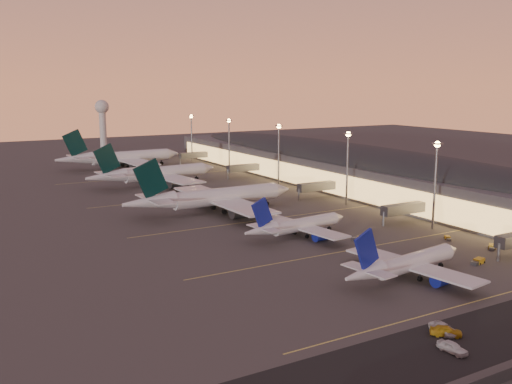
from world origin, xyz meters
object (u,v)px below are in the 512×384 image
at_px(airliner_narrow_south, 406,264).
at_px(baggage_tug_c, 360,239).
at_px(airliner_wide_mid, 154,174).
at_px(service_van_c, 444,329).
at_px(airliner_wide_far, 121,158).
at_px(baggage_tug_d, 448,238).
at_px(airliner_narrow_north, 297,226).
at_px(service_van_b, 446,331).
at_px(service_van_a, 452,347).
at_px(radar_tower, 102,116).
at_px(airliner_wide_near, 213,198).
at_px(baggage_tug_a, 478,261).
at_px(baggage_tug_b, 492,247).

height_order(airliner_narrow_south, baggage_tug_c, airliner_narrow_south).
bearing_deg(airliner_wide_mid, service_van_c, -100.40).
xyz_separation_m(airliner_narrow_south, airliner_wide_far, (-2.93, 198.73, 1.90)).
distance_m(baggage_tug_c, baggage_tug_d, 24.17).
xyz_separation_m(baggage_tug_c, baggage_tug_d, (21.34, -11.35, -0.09)).
xyz_separation_m(airliner_narrow_north, service_van_b, (-14.10, -65.50, -2.39)).
xyz_separation_m(airliner_narrow_north, baggage_tug_d, (34.17, -22.93, -2.84)).
bearing_deg(service_van_a, airliner_narrow_south, 52.72).
height_order(airliner_narrow_north, airliner_wide_mid, airliner_wide_mid).
distance_m(radar_tower, service_van_b, 314.93).
relative_size(airliner_narrow_north, radar_tower, 1.09).
relative_size(airliner_narrow_north, baggage_tug_c, 8.64).
bearing_deg(baggage_tug_d, airliner_narrow_north, 91.66).
bearing_deg(airliner_wide_far, airliner_wide_mid, -95.93).
bearing_deg(service_van_b, airliner_wide_near, 37.87).
xyz_separation_m(baggage_tug_a, baggage_tug_c, (-10.64, 29.95, -0.04)).
relative_size(baggage_tug_c, baggage_tug_d, 1.24).
height_order(airliner_wide_far, radar_tower, radar_tower).
relative_size(airliner_wide_mid, baggage_tug_a, 13.46).
xyz_separation_m(service_van_a, service_van_b, (3.85, 4.76, 0.03)).
height_order(baggage_tug_c, service_van_b, service_van_b).
bearing_deg(radar_tower, airliner_wide_near, -95.60).
xyz_separation_m(airliner_wide_near, airliner_wide_mid, (1.71, 59.98, -0.12)).
relative_size(baggage_tug_d, service_van_a, 0.65).
bearing_deg(radar_tower, airliner_wide_mid, -97.19).
bearing_deg(airliner_wide_far, radar_tower, 76.94).
height_order(radar_tower, baggage_tug_d, radar_tower).
height_order(baggage_tug_c, service_van_a, service_van_a).
distance_m(airliner_wide_far, baggage_tug_d, 184.34).
height_order(airliner_narrow_north, service_van_a, airliner_narrow_north).
height_order(airliner_wide_mid, baggage_tug_d, airliner_wide_mid).
height_order(airliner_narrow_south, airliner_wide_mid, airliner_wide_mid).
distance_m(baggage_tug_a, baggage_tug_d, 21.46).
height_order(baggage_tug_c, baggage_tug_d, baggage_tug_c).
relative_size(airliner_narrow_north, airliner_wide_near, 0.58).
bearing_deg(service_van_c, baggage_tug_c, 71.41).
distance_m(airliner_narrow_south, baggage_tug_d, 38.21).
height_order(radar_tower, service_van_c, radar_tower).
bearing_deg(service_van_a, baggage_tug_b, 27.93).
bearing_deg(radar_tower, baggage_tug_b, -85.29).
bearing_deg(service_van_a, baggage_tug_c, 57.52).
relative_size(airliner_wide_near, airliner_wide_mid, 1.02).
xyz_separation_m(airliner_wide_far, baggage_tug_d, (36.44, -180.64, -4.92)).
height_order(airliner_wide_near, baggage_tug_d, airliner_wide_near).
relative_size(airliner_wide_near, airliner_wide_far, 0.94).
relative_size(airliner_wide_near, service_van_a, 11.97).
bearing_deg(baggage_tug_b, airliner_narrow_north, 99.80).
xyz_separation_m(airliner_narrow_north, radar_tower, (13.51, 247.52, 18.59)).
relative_size(airliner_wide_near, service_van_c, 10.87).
relative_size(airliner_wide_near, radar_tower, 1.88).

